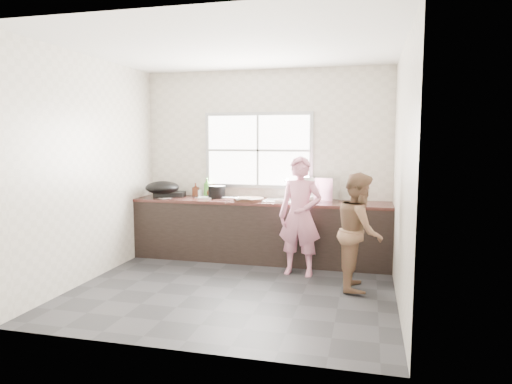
% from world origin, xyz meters
% --- Properties ---
extents(floor, '(3.60, 3.20, 0.01)m').
position_xyz_m(floor, '(0.00, 0.00, -0.01)').
color(floor, '#272729').
rests_on(floor, ground).
extents(ceiling, '(3.60, 3.20, 0.01)m').
position_xyz_m(ceiling, '(0.00, 0.00, 2.71)').
color(ceiling, silver).
rests_on(ceiling, wall_back).
extents(wall_back, '(3.60, 0.01, 2.70)m').
position_xyz_m(wall_back, '(0.00, 1.60, 1.35)').
color(wall_back, beige).
rests_on(wall_back, ground).
extents(wall_left, '(0.01, 3.20, 2.70)m').
position_xyz_m(wall_left, '(-1.80, 0.00, 1.35)').
color(wall_left, silver).
rests_on(wall_left, ground).
extents(wall_right, '(0.01, 3.20, 2.70)m').
position_xyz_m(wall_right, '(1.80, 0.00, 1.35)').
color(wall_right, beige).
rests_on(wall_right, ground).
extents(wall_front, '(3.60, 0.01, 2.70)m').
position_xyz_m(wall_front, '(0.00, -1.60, 1.35)').
color(wall_front, beige).
rests_on(wall_front, ground).
extents(cabinet, '(3.60, 0.62, 0.82)m').
position_xyz_m(cabinet, '(0.00, 1.29, 0.41)').
color(cabinet, black).
rests_on(cabinet, floor).
extents(countertop, '(3.60, 0.64, 0.04)m').
position_xyz_m(countertop, '(0.00, 1.29, 0.84)').
color(countertop, '#361B16').
rests_on(countertop, cabinet).
extents(sink, '(0.55, 0.45, 0.02)m').
position_xyz_m(sink, '(0.35, 1.29, 0.86)').
color(sink, silver).
rests_on(sink, countertop).
extents(faucet, '(0.02, 0.02, 0.30)m').
position_xyz_m(faucet, '(0.35, 1.49, 1.01)').
color(faucet, silver).
rests_on(faucet, countertop).
extents(window_frame, '(1.60, 0.05, 1.10)m').
position_xyz_m(window_frame, '(-0.10, 1.59, 1.55)').
color(window_frame, '#9EA0A5').
rests_on(window_frame, wall_back).
extents(window_glazing, '(1.50, 0.01, 1.00)m').
position_xyz_m(window_glazing, '(-0.10, 1.57, 1.55)').
color(window_glazing, white).
rests_on(window_glazing, window_frame).
extents(woman, '(0.55, 0.39, 1.40)m').
position_xyz_m(woman, '(0.65, 0.74, 0.70)').
color(woman, pink).
rests_on(woman, floor).
extents(person_side, '(0.55, 0.68, 1.34)m').
position_xyz_m(person_side, '(1.39, 0.36, 0.67)').
color(person_side, brown).
rests_on(person_side, floor).
extents(cutting_board, '(0.44, 0.44, 0.04)m').
position_xyz_m(cutting_board, '(-0.14, 1.18, 0.88)').
color(cutting_board, black).
rests_on(cutting_board, countertop).
extents(cleaver, '(0.24, 0.15, 0.01)m').
position_xyz_m(cleaver, '(-0.39, 1.16, 0.90)').
color(cleaver, silver).
rests_on(cleaver, cutting_board).
extents(bowl_mince, '(0.22, 0.22, 0.06)m').
position_xyz_m(bowl_mince, '(-0.19, 1.08, 0.89)').
color(bowl_mince, silver).
rests_on(bowl_mince, countertop).
extents(bowl_crabs, '(0.25, 0.25, 0.06)m').
position_xyz_m(bowl_crabs, '(0.65, 1.29, 0.89)').
color(bowl_crabs, white).
rests_on(bowl_crabs, countertop).
extents(bowl_held, '(0.20, 0.20, 0.06)m').
position_xyz_m(bowl_held, '(0.31, 1.12, 0.89)').
color(bowl_held, white).
rests_on(bowl_held, countertop).
extents(black_pot, '(0.25, 0.25, 0.18)m').
position_xyz_m(black_pot, '(-0.66, 1.37, 0.95)').
color(black_pot, black).
rests_on(black_pot, countertop).
extents(plate_food, '(0.26, 0.26, 0.02)m').
position_xyz_m(plate_food, '(-0.81, 1.30, 0.87)').
color(plate_food, silver).
rests_on(plate_food, countertop).
extents(bottle_green, '(0.11, 0.11, 0.28)m').
position_xyz_m(bottle_green, '(-0.86, 1.49, 1.00)').
color(bottle_green, '#3E842B').
rests_on(bottle_green, countertop).
extents(bottle_brown_tall, '(0.09, 0.09, 0.18)m').
position_xyz_m(bottle_brown_tall, '(-1.05, 1.52, 0.95)').
color(bottle_brown_tall, '#4C2213').
rests_on(bottle_brown_tall, countertop).
extents(bottle_brown_short, '(0.18, 0.18, 0.17)m').
position_xyz_m(bottle_brown_short, '(-0.81, 1.50, 0.95)').
color(bottle_brown_short, '#4F1F13').
rests_on(bottle_brown_short, countertop).
extents(glass_jar, '(0.07, 0.07, 0.09)m').
position_xyz_m(glass_jar, '(-0.99, 1.52, 0.91)').
color(glass_jar, white).
rests_on(glass_jar, countertop).
extents(burner, '(0.52, 0.52, 0.07)m').
position_xyz_m(burner, '(-1.43, 1.45, 0.89)').
color(burner, black).
rests_on(burner, countertop).
extents(wok, '(0.49, 0.49, 0.18)m').
position_xyz_m(wok, '(-1.44, 1.19, 1.01)').
color(wok, black).
rests_on(wok, burner).
extents(dish_rack, '(0.51, 0.41, 0.33)m').
position_xyz_m(dish_rack, '(0.83, 1.39, 1.03)').
color(dish_rack, silver).
rests_on(dish_rack, countertop).
extents(pot_lid_left, '(0.27, 0.27, 0.01)m').
position_xyz_m(pot_lid_left, '(-1.41, 1.21, 0.87)').
color(pot_lid_left, silver).
rests_on(pot_lid_left, countertop).
extents(pot_lid_right, '(0.35, 0.35, 0.01)m').
position_xyz_m(pot_lid_right, '(-0.93, 1.43, 0.87)').
color(pot_lid_right, '#ACAFB2').
rests_on(pot_lid_right, countertop).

